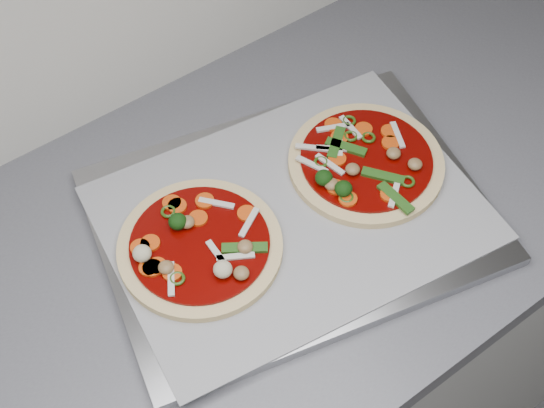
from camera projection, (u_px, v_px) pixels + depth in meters
countertop at (96, 332)px, 0.94m from camera, size 3.60×0.60×0.04m
baking_tray at (291, 216)px, 1.01m from camera, size 0.57×0.47×0.02m
parchment at (292, 212)px, 1.00m from camera, size 0.52×0.41×0.00m
pizza_left at (199, 246)px, 0.96m from camera, size 0.27×0.27×0.04m
pizza_right at (365, 162)px, 1.04m from camera, size 0.23×0.23×0.04m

